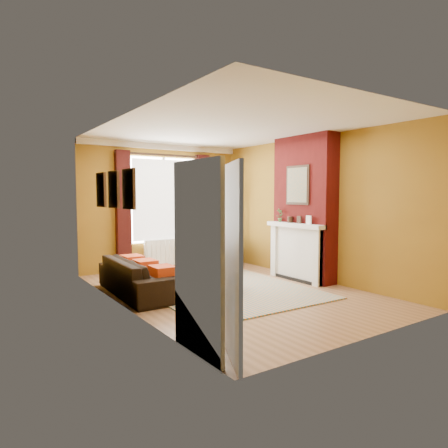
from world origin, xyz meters
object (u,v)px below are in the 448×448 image
(floor_lamp, at_px, (234,204))
(armchair, at_px, (213,253))
(coffee_table, at_px, (210,268))
(sofa, at_px, (139,276))
(wicker_stool, at_px, (184,262))

(floor_lamp, bearing_deg, armchair, -173.98)
(floor_lamp, bearing_deg, coffee_table, -135.85)
(sofa, height_order, coffee_table, sofa)
(armchair, height_order, wicker_stool, armchair)
(armchair, relative_size, coffee_table, 0.91)
(sofa, distance_m, wicker_stool, 1.96)
(armchair, relative_size, wicker_stool, 2.28)
(armchair, height_order, coffee_table, armchair)
(wicker_stool, height_order, floor_lamp, floor_lamp)
(sofa, height_order, armchair, armchair)
(wicker_stool, relative_size, floor_lamp, 0.25)
(sofa, relative_size, floor_lamp, 1.13)
(sofa, bearing_deg, wicker_stool, -48.62)
(coffee_table, bearing_deg, wicker_stool, 86.54)
(sofa, distance_m, armchair, 2.74)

